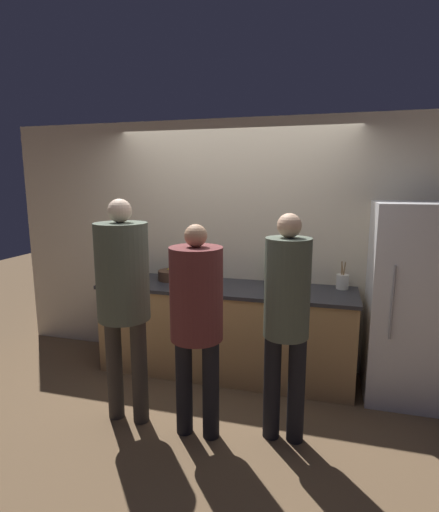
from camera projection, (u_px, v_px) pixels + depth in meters
ground_plane at (215, 390)px, 3.83m from camera, size 14.00×14.00×0.00m
wall_back at (234, 244)px, 4.29m from camera, size 5.20×0.06×2.60m
counter at (226, 329)px, 4.12m from camera, size 2.57×0.73×0.93m
refrigerator at (414, 303)px, 3.57m from camera, size 0.78×0.71×1.79m
person_left at (123, 288)px, 3.15m from camera, size 0.42×0.42×1.84m
person_center at (196, 310)px, 2.97m from camera, size 0.40×0.40×1.66m
person_right at (287, 311)px, 2.92m from camera, size 0.33×0.33×1.75m
fruit_bowl at (171, 275)px, 4.27m from camera, size 0.28×0.28×0.14m
utensil_crock at (342, 281)px, 3.91m from camera, size 0.12×0.12×0.27m
bottle_amber at (136, 274)px, 4.26m from camera, size 0.08×0.08×0.18m
bottle_red at (213, 282)px, 3.92m from camera, size 0.08×0.08×0.18m
cup_black at (205, 279)px, 4.12m from camera, size 0.09×0.09×0.10m
potted_plant at (274, 270)px, 4.10m from camera, size 0.18×0.18×0.26m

